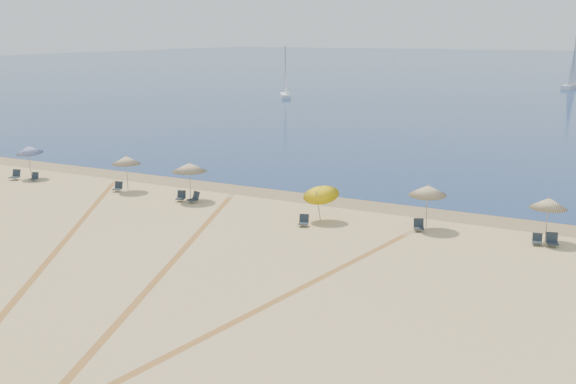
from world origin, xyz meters
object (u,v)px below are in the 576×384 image
(umbrella_1, at_px, (126,160))
(chair_3, at_px, (181,196))
(chair_1, at_px, (34,177))
(chair_0, at_px, (15,175))
(chair_2, at_px, (118,187))
(umbrella_5, at_px, (549,203))
(chair_5, at_px, (304,221))
(sailboat_1, at_px, (573,73))
(umbrella_0, at_px, (29,150))
(umbrella_4, at_px, (428,190))
(umbrella_2, at_px, (189,167))
(sailboat_0, at_px, (286,82))
(chair_8, at_px, (552,240))
(umbrella_3, at_px, (321,191))
(chair_7, at_px, (537,240))
(chair_4, at_px, (194,198))
(chair_6, at_px, (419,226))

(umbrella_1, xyz_separation_m, chair_3, (4.99, -0.66, -1.87))
(umbrella_1, xyz_separation_m, chair_1, (-8.30, -0.65, -1.89))
(chair_0, height_order, chair_3, chair_0)
(chair_3, bearing_deg, chair_2, 158.43)
(umbrella_5, height_order, chair_5, umbrella_5)
(sailboat_1, bearing_deg, chair_0, -91.87)
(umbrella_0, bearing_deg, umbrella_4, 1.08)
(umbrella_2, xyz_separation_m, umbrella_5, (21.75, 1.24, -0.12))
(chair_2, xyz_separation_m, sailboat_0, (-20.79, 65.67, 2.30))
(chair_5, relative_size, sailboat_0, 0.09)
(chair_2, height_order, chair_8, chair_8)
(umbrella_2, xyz_separation_m, chair_0, (-15.30, -0.79, -1.88))
(umbrella_4, bearing_deg, chair_1, -177.81)
(chair_5, bearing_deg, chair_8, -7.19)
(umbrella_3, bearing_deg, umbrella_5, 8.57)
(umbrella_2, height_order, umbrella_5, umbrella_2)
(chair_0, bearing_deg, chair_2, -12.04)
(umbrella_4, height_order, chair_3, umbrella_4)
(umbrella_2, distance_m, sailboat_1, 107.79)
(chair_8, bearing_deg, chair_7, 176.12)
(chair_3, relative_size, chair_4, 0.93)
(chair_0, height_order, chair_8, chair_0)
(chair_6, bearing_deg, umbrella_1, 157.87)
(umbrella_3, xyz_separation_m, chair_7, (11.83, 1.06, -1.54))
(chair_0, xyz_separation_m, chair_1, (1.58, 0.36, -0.05))
(chair_7, xyz_separation_m, sailboat_1, (-6.56, 106.29, 2.80))
(umbrella_3, height_order, chair_1, umbrella_3)
(umbrella_1, distance_m, chair_1, 8.54)
(chair_3, distance_m, chair_6, 15.71)
(umbrella_3, relative_size, chair_0, 2.81)
(umbrella_3, bearing_deg, chair_0, -179.56)
(chair_8, height_order, sailboat_1, sailboat_1)
(chair_8, distance_m, sailboat_0, 81.22)
(sailboat_0, xyz_separation_m, sailboat_1, (41.57, 41.31, 0.47))
(umbrella_4, distance_m, umbrella_5, 6.26)
(umbrella_4, distance_m, sailboat_0, 77.31)
(umbrella_1, distance_m, chair_8, 27.62)
(umbrella_3, distance_m, chair_8, 12.69)
(chair_0, distance_m, chair_6, 30.58)
(umbrella_2, xyz_separation_m, chair_8, (22.14, 0.60, -1.90))
(chair_1, bearing_deg, umbrella_0, 131.27)
(umbrella_0, xyz_separation_m, umbrella_4, (30.15, 0.57, 0.04))
(umbrella_1, height_order, chair_6, umbrella_1)
(chair_8, bearing_deg, chair_2, 167.07)
(umbrella_1, distance_m, chair_6, 20.77)
(chair_1, relative_size, chair_5, 0.95)
(chair_1, bearing_deg, chair_2, -15.91)
(umbrella_3, bearing_deg, chair_2, 178.63)
(umbrella_0, xyz_separation_m, chair_3, (14.20, -0.57, -1.87))
(umbrella_3, relative_size, chair_7, 3.81)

